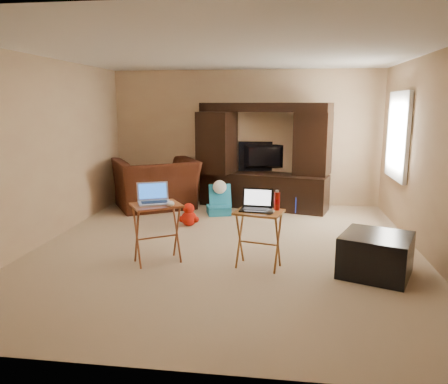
# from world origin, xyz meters

# --- Properties ---
(floor) EXTENTS (5.50, 5.50, 0.00)m
(floor) POSITION_xyz_m (0.00, 0.00, 0.00)
(floor) COLOR #CFB58F
(floor) RESTS_ON ground
(ceiling) EXTENTS (5.50, 5.50, 0.00)m
(ceiling) POSITION_xyz_m (0.00, 0.00, 2.50)
(ceiling) COLOR silver
(ceiling) RESTS_ON ground
(wall_back) EXTENTS (5.00, 0.00, 5.00)m
(wall_back) POSITION_xyz_m (0.00, 2.75, 1.25)
(wall_back) COLOR tan
(wall_back) RESTS_ON ground
(wall_front) EXTENTS (5.00, 0.00, 5.00)m
(wall_front) POSITION_xyz_m (0.00, -2.75, 1.25)
(wall_front) COLOR tan
(wall_front) RESTS_ON ground
(wall_left) EXTENTS (0.00, 5.50, 5.50)m
(wall_left) POSITION_xyz_m (-2.50, 0.00, 1.25)
(wall_left) COLOR tan
(wall_left) RESTS_ON ground
(wall_right) EXTENTS (0.00, 5.50, 5.50)m
(wall_right) POSITION_xyz_m (2.50, 0.00, 1.25)
(wall_right) COLOR tan
(wall_right) RESTS_ON ground
(window_pane) EXTENTS (0.00, 1.20, 1.20)m
(window_pane) POSITION_xyz_m (2.48, 1.55, 1.40)
(window_pane) COLOR white
(window_pane) RESTS_ON ground
(window_frame) EXTENTS (0.06, 1.14, 1.34)m
(window_frame) POSITION_xyz_m (2.46, 1.55, 1.40)
(window_frame) COLOR white
(window_frame) RESTS_ON ground
(entertainment_center) EXTENTS (2.39, 1.19, 1.90)m
(entertainment_center) POSITION_xyz_m (0.38, 2.43, 0.95)
(entertainment_center) COLOR black
(entertainment_center) RESTS_ON floor
(television) EXTENTS (0.97, 0.25, 0.56)m
(television) POSITION_xyz_m (0.38, 2.66, 0.91)
(television) COLOR black
(television) RESTS_ON entertainment_center
(recliner) EXTENTS (1.81, 1.75, 0.90)m
(recliner) POSITION_xyz_m (-1.57, 2.12, 0.45)
(recliner) COLOR #42180E
(recliner) RESTS_ON floor
(child_rocker) EXTENTS (0.50, 0.54, 0.52)m
(child_rocker) POSITION_xyz_m (-0.36, 1.79, 0.26)
(child_rocker) COLOR #1A6E90
(child_rocker) RESTS_ON floor
(plush_toy) EXTENTS (0.33, 0.28, 0.37)m
(plush_toy) POSITION_xyz_m (-0.72, 1.00, 0.18)
(plush_toy) COLOR red
(plush_toy) RESTS_ON floor
(push_toy) EXTENTS (0.66, 0.55, 0.42)m
(push_toy) POSITION_xyz_m (1.18, 2.17, 0.21)
(push_toy) COLOR #1831C2
(push_toy) RESTS_ON floor
(ottoman) EXTENTS (0.93, 0.93, 0.46)m
(ottoman) POSITION_xyz_m (1.77, -0.68, 0.23)
(ottoman) COLOR black
(ottoman) RESTS_ON floor
(tray_table_left) EXTENTS (0.70, 0.67, 0.72)m
(tray_table_left) POSITION_xyz_m (-0.75, -0.62, 0.36)
(tray_table_left) COLOR brown
(tray_table_left) RESTS_ON floor
(tray_table_right) EXTENTS (0.61, 0.53, 0.68)m
(tray_table_right) POSITION_xyz_m (0.46, -0.63, 0.34)
(tray_table_right) COLOR #AC6F29
(tray_table_right) RESTS_ON floor
(laptop_left) EXTENTS (0.47, 0.43, 0.24)m
(laptop_left) POSITION_xyz_m (-0.78, -0.59, 0.84)
(laptop_left) COLOR silver
(laptop_left) RESTS_ON tray_table_left
(laptop_right) EXTENTS (0.38, 0.32, 0.24)m
(laptop_right) POSITION_xyz_m (0.42, -0.61, 0.80)
(laptop_right) COLOR black
(laptop_right) RESTS_ON tray_table_right
(mouse_left) EXTENTS (0.13, 0.17, 0.06)m
(mouse_left) POSITION_xyz_m (-0.56, -0.69, 0.75)
(mouse_left) COLOR white
(mouse_left) RESTS_ON tray_table_left
(mouse_right) EXTENTS (0.13, 0.16, 0.06)m
(mouse_right) POSITION_xyz_m (0.59, -0.75, 0.70)
(mouse_right) COLOR #38383C
(mouse_right) RESTS_ON tray_table_right
(water_bottle) EXTENTS (0.07, 0.07, 0.21)m
(water_bottle) POSITION_xyz_m (0.66, -0.55, 0.78)
(water_bottle) COLOR red
(water_bottle) RESTS_ON tray_table_right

